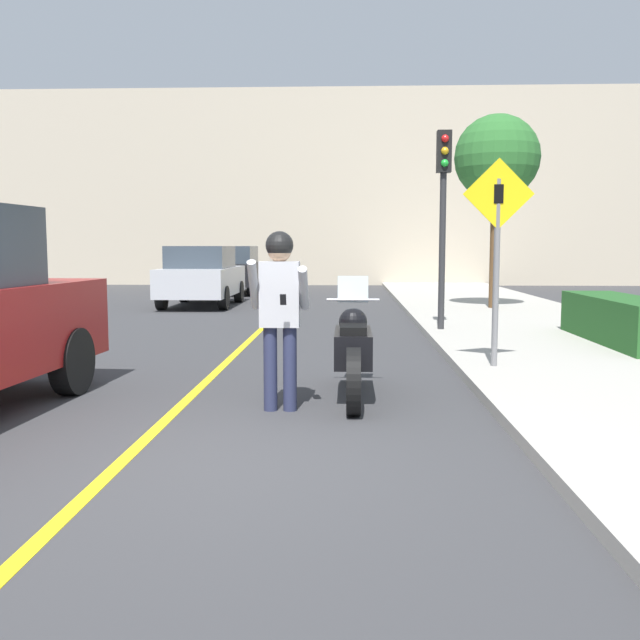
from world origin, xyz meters
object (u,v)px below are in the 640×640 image
at_px(crossing_sign, 497,242).
at_px(traffic_light, 443,192).
at_px(parked_car_black, 233,269).
at_px(motorcycle, 353,351).
at_px(parked_car_silver, 202,276).
at_px(street_tree, 497,159).
at_px(person_biker, 280,300).

xyz_separation_m(crossing_sign, traffic_light, (-0.16, 4.14, 0.94)).
xyz_separation_m(crossing_sign, parked_car_black, (-6.03, 15.98, -0.87)).
height_order(motorcycle, traffic_light, traffic_light).
distance_m(motorcycle, parked_car_silver, 12.74).
distance_m(motorcycle, parked_car_black, 17.93).
distance_m(crossing_sign, parked_car_black, 17.10).
bearing_deg(motorcycle, traffic_light, 73.20).
height_order(parked_car_silver, parked_car_black, same).
height_order(motorcycle, parked_car_silver, parked_car_silver).
bearing_deg(parked_car_silver, parked_car_black, 90.16).
distance_m(traffic_light, street_tree, 5.28).
xyz_separation_m(person_biker, street_tree, (4.37, 11.04, 2.70)).
relative_size(motorcycle, traffic_light, 0.63).
relative_size(motorcycle, parked_car_black, 0.55).
bearing_deg(motorcycle, crossing_sign, 38.27).
relative_size(person_biker, crossing_sign, 0.68).
relative_size(crossing_sign, street_tree, 0.55).
xyz_separation_m(person_biker, crossing_sign, (2.60, 2.12, 0.59)).
bearing_deg(person_biker, parked_car_silver, 105.06).
relative_size(traffic_light, parked_car_silver, 0.87).
distance_m(crossing_sign, street_tree, 9.33).
xyz_separation_m(person_biker, traffic_light, (2.44, 6.27, 1.54)).
relative_size(parked_car_silver, parked_car_black, 1.00).
relative_size(motorcycle, parked_car_silver, 0.55).
relative_size(motorcycle, person_biker, 1.27).
bearing_deg(parked_car_black, traffic_light, -63.62).
relative_size(traffic_light, parked_car_black, 0.87).
bearing_deg(parked_car_silver, crossing_sign, -60.38).
distance_m(person_biker, parked_car_silver, 13.16).
relative_size(person_biker, street_tree, 0.38).
bearing_deg(crossing_sign, street_tree, 78.74).
distance_m(street_tree, parked_car_black, 10.94).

